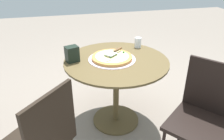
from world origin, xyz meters
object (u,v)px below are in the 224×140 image
(drinking_cup, at_px, (138,42))
(napkin_dispenser, at_px, (72,54))
(patio_chair_corner, at_px, (42,138))
(patio_table, at_px, (116,75))
(pizza_on_tray, at_px, (112,58))
(pizza_server, at_px, (115,52))
(patio_chair_near, at_px, (205,112))

(drinking_cup, bearing_deg, napkin_dispenser, 15.66)
(napkin_dispenser, xyz_separation_m, patio_chair_corner, (0.27, 0.70, -0.27))
(patio_table, height_order, pizza_on_tray, pizza_on_tray)
(pizza_server, bearing_deg, patio_table, 90.80)
(patio_chair_corner, bearing_deg, napkin_dispenser, -110.89)
(patio_chair_corner, bearing_deg, patio_table, -135.96)
(drinking_cup, bearing_deg, patio_table, 41.03)
(drinking_cup, distance_m, patio_chair_near, 0.96)
(drinking_cup, xyz_separation_m, patio_chair_corner, (0.95, 0.89, -0.25))
(drinking_cup, height_order, patio_chair_near, patio_chair_near)
(patio_table, distance_m, drinking_cup, 0.45)
(pizza_on_tray, relative_size, patio_chair_near, 0.50)
(pizza_server, height_order, drinking_cup, drinking_cup)
(pizza_on_tray, bearing_deg, patio_table, 144.47)
(drinking_cup, relative_size, patio_chair_near, 0.12)
(pizza_on_tray, distance_m, patio_chair_corner, 0.93)
(pizza_on_tray, distance_m, patio_chair_near, 0.89)
(patio_table, xyz_separation_m, drinking_cup, (-0.30, -0.26, 0.21))
(patio_table, bearing_deg, pizza_on_tray, -35.53)
(napkin_dispenser, bearing_deg, pizza_server, 161.53)
(napkin_dispenser, bearing_deg, pizza_on_tray, 154.91)
(pizza_server, bearing_deg, napkin_dispenser, 0.06)
(drinking_cup, distance_m, patio_chair_corner, 1.33)
(napkin_dispenser, relative_size, patio_chair_corner, 0.16)
(pizza_on_tray, distance_m, drinking_cup, 0.41)
(drinking_cup, xyz_separation_m, napkin_dispenser, (0.69, 0.19, 0.02))
(patio_table, height_order, drinking_cup, drinking_cup)
(patio_table, xyz_separation_m, pizza_on_tray, (0.04, -0.02, 0.18))
(patio_chair_near, bearing_deg, pizza_server, -54.03)
(napkin_dispenser, relative_size, patio_chair_near, 0.16)
(patio_table, relative_size, napkin_dispenser, 6.81)
(napkin_dispenser, xyz_separation_m, patio_chair_near, (-0.90, 0.71, -0.27))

